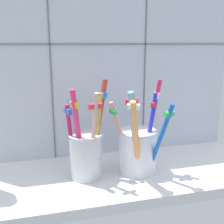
# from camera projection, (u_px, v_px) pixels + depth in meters

# --- Properties ---
(counter_slab) EXTENTS (0.64, 0.22, 0.02)m
(counter_slab) POSITION_uv_depth(u_px,v_px,m) (112.00, 178.00, 0.57)
(counter_slab) COLOR silver
(counter_slab) RESTS_ON ground
(tile_wall_back) EXTENTS (0.64, 0.02, 0.45)m
(tile_wall_back) POSITION_uv_depth(u_px,v_px,m) (99.00, 67.00, 0.63)
(tile_wall_back) COLOR silver
(tile_wall_back) RESTS_ON ground
(toothbrush_cup_left) EXTENTS (0.09, 0.09, 0.19)m
(toothbrush_cup_left) POSITION_uv_depth(u_px,v_px,m) (86.00, 149.00, 0.54)
(toothbrush_cup_left) COLOR silver
(toothbrush_cup_left) RESTS_ON counter_slab
(toothbrush_cup_right) EXTENTS (0.11, 0.12, 0.19)m
(toothbrush_cup_right) POSITION_uv_depth(u_px,v_px,m) (138.00, 147.00, 0.57)
(toothbrush_cup_right) COLOR white
(toothbrush_cup_right) RESTS_ON counter_slab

